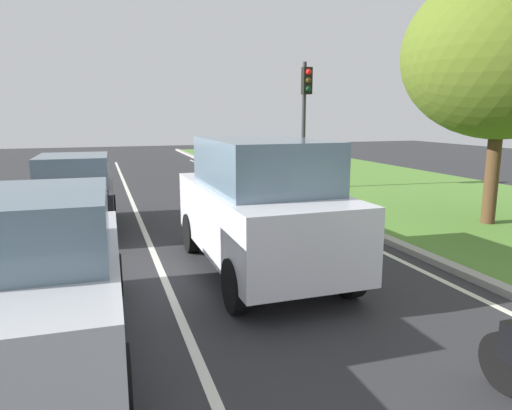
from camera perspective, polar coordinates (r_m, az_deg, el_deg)
ground_plane at (r=12.30m, az=-10.61°, el=-1.79°), size 60.00×60.00×0.00m
lane_line_center at (r=12.23m, az=-13.86°, el=-1.99°), size 0.12×32.00×0.01m
lane_line_right_edge at (r=13.26m, az=4.98°, el=-0.72°), size 0.12×32.00×0.01m
grass_verge_right at (r=15.83m, az=21.47°, el=0.56°), size 9.00×48.00×0.06m
curb_right at (r=13.45m, az=6.93°, el=-0.34°), size 0.24×48.00×0.12m
car_suv_ahead at (r=7.89m, az=0.47°, el=-0.04°), size 2.00×4.51×2.28m
car_sedan_left_lane at (r=5.80m, az=-25.04°, el=-7.68°), size 1.92×4.34×1.86m
car_hatchback_far at (r=11.54m, az=-21.04°, el=1.28°), size 1.81×3.74×1.78m
traffic_light_near_right at (r=16.69m, az=6.02°, el=12.14°), size 0.32×0.50×4.45m
tree_roadside_near at (r=12.62m, az=27.84°, el=15.85°), size 4.56×4.56×5.97m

